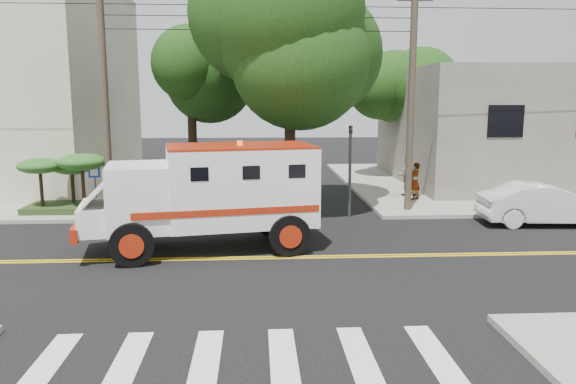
{
  "coord_description": "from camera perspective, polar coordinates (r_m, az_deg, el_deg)",
  "views": [
    {
      "loc": [
        0.14,
        -16.0,
        4.68
      ],
      "look_at": [
        1.17,
        2.17,
        1.6
      ],
      "focal_mm": 35.0,
      "sensor_mm": 36.0,
      "label": 1
    }
  ],
  "objects": [
    {
      "name": "armored_truck",
      "position": [
        17.36,
        -7.84,
        0.11
      ],
      "size": [
        7.46,
        3.89,
        3.24
      ],
      "rotation": [
        0.0,
        0.0,
        0.18
      ],
      "color": "white",
      "rests_on": "ground"
    },
    {
      "name": "utility_pole_left",
      "position": [
        22.74,
        -18.09,
        8.69
      ],
      "size": [
        0.28,
        0.28,
        9.0
      ],
      "primitive_type": "cylinder",
      "color": "#382D23",
      "rests_on": "ground"
    },
    {
      "name": "tree_main",
      "position": [
        22.42,
        1.42,
        16.06
      ],
      "size": [
        6.08,
        5.7,
        9.85
      ],
      "color": "black",
      "rests_on": "ground"
    },
    {
      "name": "sidewalk_ne",
      "position": [
        32.71,
        20.89,
        0.88
      ],
      "size": [
        17.0,
        17.0,
        0.15
      ],
      "primitive_type": "cube",
      "color": "gray",
      "rests_on": "ground"
    },
    {
      "name": "traffic_signal",
      "position": [
        22.04,
        6.33,
        3.16
      ],
      "size": [
        0.15,
        0.18,
        3.6
      ],
      "color": "#3F3F42",
      "rests_on": "ground"
    },
    {
      "name": "utility_pole_right",
      "position": [
        23.04,
        12.41,
        8.94
      ],
      "size": [
        0.28,
        0.28,
        9.0
      ],
      "primitive_type": "cylinder",
      "color": "#382D23",
      "rests_on": "ground"
    },
    {
      "name": "pedestrian_a",
      "position": [
        25.62,
        12.78,
        1.07
      ],
      "size": [
        0.72,
        0.7,
        1.66
      ],
      "primitive_type": "imported",
      "rotation": [
        0.0,
        0.0,
        3.87
      ],
      "color": "gray",
      "rests_on": "sidewalk_ne"
    },
    {
      "name": "ground",
      "position": [
        16.67,
        -3.63,
        -6.72
      ],
      "size": [
        100.0,
        100.0,
        0.0
      ],
      "primitive_type": "plane",
      "color": "black",
      "rests_on": "ground"
    },
    {
      "name": "parked_sedan",
      "position": [
        22.82,
        24.64,
        -1.12
      ],
      "size": [
        4.82,
        1.93,
        1.56
      ],
      "primitive_type": "imported",
      "rotation": [
        0.0,
        0.0,
        1.51
      ],
      "color": "silver",
      "rests_on": "ground"
    },
    {
      "name": "palm_planter",
      "position": [
        24.05,
        -21.6,
        1.69
      ],
      "size": [
        3.52,
        2.63,
        2.36
      ],
      "color": "#1E3314",
      "rests_on": "sidewalk_nw"
    },
    {
      "name": "tree_right",
      "position": [
        32.97,
        12.32,
        11.85
      ],
      "size": [
        4.8,
        4.5,
        8.2
      ],
      "color": "black",
      "rests_on": "ground"
    },
    {
      "name": "building_right",
      "position": [
        33.51,
        23.22,
        6.22
      ],
      "size": [
        14.0,
        12.0,
        6.0
      ],
      "primitive_type": "cube",
      "color": "#676159",
      "rests_on": "sidewalk_ne"
    },
    {
      "name": "tree_left",
      "position": [
        27.95,
        -9.23,
        11.64
      ],
      "size": [
        4.48,
        4.2,
        7.7
      ],
      "color": "black",
      "rests_on": "ground"
    },
    {
      "name": "pedestrian_b",
      "position": [
        26.68,
        12.02,
        1.61
      ],
      "size": [
        1.01,
        0.86,
        1.83
      ],
      "primitive_type": "imported",
      "rotation": [
        0.0,
        0.0,
        2.94
      ],
      "color": "gray",
      "rests_on": "sidewalk_ne"
    },
    {
      "name": "accessibility_sign",
      "position": [
        23.3,
        -19.01,
        0.9
      ],
      "size": [
        0.45,
        0.1,
        2.02
      ],
      "color": "#3F3F42",
      "rests_on": "ground"
    }
  ]
}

